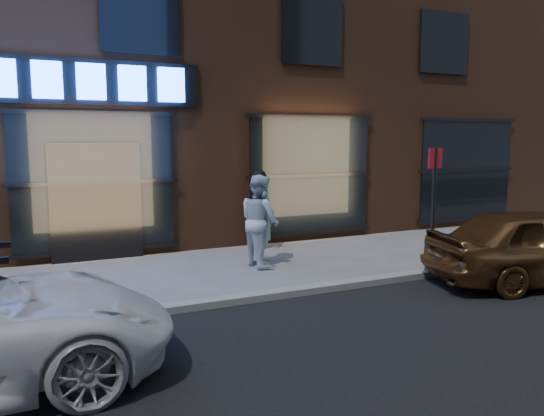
{
  "coord_description": "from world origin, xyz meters",
  "views": [
    {
      "loc": [
        -1.23,
        -7.31,
        2.51
      ],
      "look_at": [
        2.88,
        1.6,
        1.2
      ],
      "focal_mm": 35.0,
      "sensor_mm": 36.0,
      "label": 1
    }
  ],
  "objects_px": {
    "man_cap": "(260,220)",
    "sign_post": "(434,197)",
    "gold_sedan": "(542,246)",
    "passerby": "(262,215)",
    "man_bowtie": "(263,218)"
  },
  "relations": [
    {
      "from": "man_bowtie",
      "to": "man_cap",
      "type": "relative_size",
      "value": 1.01
    },
    {
      "from": "man_cap",
      "to": "passerby",
      "type": "height_order",
      "value": "man_cap"
    },
    {
      "from": "man_cap",
      "to": "sign_post",
      "type": "xyz_separation_m",
      "value": [
        2.75,
        -1.77,
        0.51
      ]
    },
    {
      "from": "man_cap",
      "to": "sign_post",
      "type": "height_order",
      "value": "sign_post"
    },
    {
      "from": "man_cap",
      "to": "passerby",
      "type": "bearing_deg",
      "value": -31.65
    },
    {
      "from": "man_cap",
      "to": "gold_sedan",
      "type": "relative_size",
      "value": 0.46
    },
    {
      "from": "gold_sedan",
      "to": "sign_post",
      "type": "height_order",
      "value": "sign_post"
    },
    {
      "from": "gold_sedan",
      "to": "man_bowtie",
      "type": "bearing_deg",
      "value": 61.17
    },
    {
      "from": "gold_sedan",
      "to": "sign_post",
      "type": "distance_m",
      "value": 1.99
    },
    {
      "from": "passerby",
      "to": "sign_post",
      "type": "distance_m",
      "value": 3.95
    },
    {
      "from": "man_bowtie",
      "to": "passerby",
      "type": "distance_m",
      "value": 1.56
    },
    {
      "from": "man_cap",
      "to": "gold_sedan",
      "type": "xyz_separation_m",
      "value": [
        3.88,
        -3.22,
        -0.24
      ]
    },
    {
      "from": "man_cap",
      "to": "sign_post",
      "type": "distance_m",
      "value": 3.31
    },
    {
      "from": "passerby",
      "to": "gold_sedan",
      "type": "height_order",
      "value": "passerby"
    },
    {
      "from": "man_cap",
      "to": "gold_sedan",
      "type": "distance_m",
      "value": 5.05
    }
  ]
}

